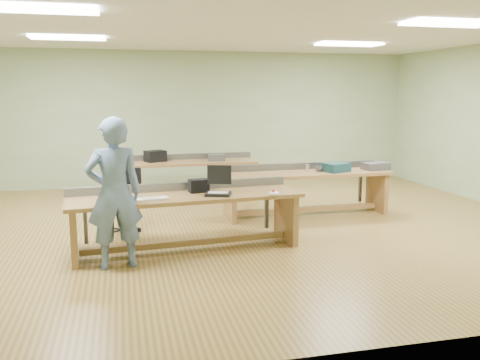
# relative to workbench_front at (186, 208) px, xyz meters

# --- Properties ---
(floor) EXTENTS (10.00, 10.00, 0.00)m
(floor) POSITION_rel_workbench_front_xyz_m (0.91, 0.94, -0.56)
(floor) COLOR olive
(floor) RESTS_ON ground
(ceiling) EXTENTS (10.00, 10.00, 0.00)m
(ceiling) POSITION_rel_workbench_front_xyz_m (0.91, 0.94, 2.44)
(ceiling) COLOR silver
(ceiling) RESTS_ON wall_back
(wall_back) EXTENTS (10.00, 0.04, 3.00)m
(wall_back) POSITION_rel_workbench_front_xyz_m (0.91, 4.94, 0.94)
(wall_back) COLOR #9EB98C
(wall_back) RESTS_ON floor
(wall_front) EXTENTS (10.00, 0.04, 3.00)m
(wall_front) POSITION_rel_workbench_front_xyz_m (0.91, -3.06, 0.94)
(wall_front) COLOR #9EB98C
(wall_front) RESTS_ON floor
(fluor_panels) EXTENTS (6.20, 3.50, 0.03)m
(fluor_panels) POSITION_rel_workbench_front_xyz_m (0.91, 0.94, 2.41)
(fluor_panels) COLOR white
(fluor_panels) RESTS_ON ceiling
(workbench_front) EXTENTS (3.13, 1.07, 0.86)m
(workbench_front) POSITION_rel_workbench_front_xyz_m (0.00, 0.00, 0.00)
(workbench_front) COLOR olive
(workbench_front) RESTS_ON floor
(workbench_mid) EXTENTS (2.90, 0.82, 0.86)m
(workbench_mid) POSITION_rel_workbench_front_xyz_m (2.25, 1.49, -0.00)
(workbench_mid) COLOR olive
(workbench_mid) RESTS_ON floor
(workbench_back) EXTENTS (2.78, 0.76, 0.86)m
(workbench_back) POSITION_rel_workbench_front_xyz_m (0.42, 3.30, -0.01)
(workbench_back) COLOR olive
(workbench_back) RESTS_ON floor
(person) EXTENTS (0.73, 0.54, 1.82)m
(person) POSITION_rel_workbench_front_xyz_m (-0.91, -0.53, 0.35)
(person) COLOR #6678A7
(person) RESTS_ON floor
(laptop_base) EXTENTS (0.39, 0.35, 0.04)m
(laptop_base) POSITION_rel_workbench_front_xyz_m (0.41, -0.15, 0.21)
(laptop_base) COLOR black
(laptop_base) RESTS_ON workbench_front
(laptop_screen) EXTENTS (0.31, 0.12, 0.26)m
(laptop_screen) POSITION_rel_workbench_front_xyz_m (0.45, -0.03, 0.44)
(laptop_screen) COLOR black
(laptop_screen) RESTS_ON laptop_base
(keyboard) EXTENTS (0.46, 0.23, 0.03)m
(keyboard) POSITION_rel_workbench_front_xyz_m (-0.47, -0.25, 0.20)
(keyboard) COLOR silver
(keyboard) RESTS_ON workbench_front
(trackball_mouse) EXTENTS (0.14, 0.16, 0.07)m
(trackball_mouse) POSITION_rel_workbench_front_xyz_m (1.12, -0.35, 0.22)
(trackball_mouse) COLOR white
(trackball_mouse) RESTS_ON workbench_front
(camera_bag) EXTENTS (0.28, 0.20, 0.18)m
(camera_bag) POSITION_rel_workbench_front_xyz_m (0.20, 0.12, 0.28)
(camera_bag) COLOR black
(camera_bag) RESTS_ON workbench_front
(task_chair) EXTENTS (0.69, 0.69, 0.97)m
(task_chair) POSITION_rel_workbench_front_xyz_m (-0.81, 1.04, -0.21)
(task_chair) COLOR black
(task_chair) RESTS_ON floor
(parts_bin_teal) EXTENTS (0.50, 0.43, 0.14)m
(parts_bin_teal) POSITION_rel_workbench_front_xyz_m (2.77, 1.40, 0.26)
(parts_bin_teal) COLOR #133840
(parts_bin_teal) RESTS_ON workbench_mid
(parts_bin_grey) EXTENTS (0.49, 0.36, 0.12)m
(parts_bin_grey) POSITION_rel_workbench_front_xyz_m (3.53, 1.44, 0.25)
(parts_bin_grey) COLOR #3E3E41
(parts_bin_grey) RESTS_ON workbench_mid
(mug) EXTENTS (0.13, 0.13, 0.10)m
(mug) POSITION_rel_workbench_front_xyz_m (2.49, 1.48, 0.24)
(mug) COLOR #3E3E41
(mug) RESTS_ON workbench_mid
(drinks_can) EXTENTS (0.07, 0.07, 0.12)m
(drinks_can) POSITION_rel_workbench_front_xyz_m (2.30, 1.54, 0.25)
(drinks_can) COLOR silver
(drinks_can) RESTS_ON workbench_mid
(storage_box_back) EXTENTS (0.45, 0.40, 0.22)m
(storage_box_back) POSITION_rel_workbench_front_xyz_m (-0.16, 3.37, 0.30)
(storage_box_back) COLOR black
(storage_box_back) RESTS_ON workbench_back
(tray_back) EXTENTS (0.33, 0.25, 0.13)m
(tray_back) POSITION_rel_workbench_front_xyz_m (1.03, 3.23, 0.25)
(tray_back) COLOR #3E3E41
(tray_back) RESTS_ON workbench_back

